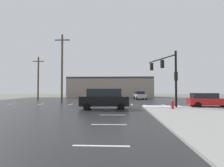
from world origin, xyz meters
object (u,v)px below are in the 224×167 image
at_px(utility_pole_far, 62,67).
at_px(utility_pole_distant, 38,77).
at_px(fire_hydrant, 173,105).
at_px(traffic_signal_mast, 167,71).
at_px(suv_black, 104,98).
at_px(sedan_red, 209,100).
at_px(sedan_silver, 140,95).

distance_m(utility_pole_far, utility_pole_distant, 10.09).
distance_m(fire_hydrant, utility_pole_far, 16.94).
bearing_deg(traffic_signal_mast, suv_black, 92.64).
bearing_deg(sedan_red, utility_pole_far, 165.72).
bearing_deg(utility_pole_far, traffic_signal_mast, -22.66).
xyz_separation_m(fire_hydrant, suv_black, (-6.60, 0.64, 0.55)).
distance_m(sedan_red, utility_pole_distant, 28.67).
relative_size(fire_hydrant, utility_pole_distant, 0.10).
bearing_deg(sedan_silver, utility_pole_far, -53.31).
height_order(sedan_red, suv_black, suv_black).
distance_m(fire_hydrant, utility_pole_distant, 26.40).
bearing_deg(traffic_signal_mast, sedan_red, -117.83).
height_order(suv_black, utility_pole_far, utility_pole_far).
relative_size(traffic_signal_mast, suv_black, 1.20).
bearing_deg(utility_pole_far, suv_black, -50.08).
xyz_separation_m(fire_hydrant, utility_pole_far, (-13.57, 8.97, 4.71)).
distance_m(sedan_red, utility_pole_far, 19.66).
height_order(fire_hydrant, sedan_silver, sedan_silver).
bearing_deg(suv_black, traffic_signal_mast, -164.75).
bearing_deg(sedan_red, utility_pole_distant, 156.48).
distance_m(traffic_signal_mast, utility_pole_far, 15.01).
bearing_deg(fire_hydrant, utility_pole_distant, 141.40).
bearing_deg(fire_hydrant, sedan_silver, 93.41).
height_order(sedan_silver, utility_pole_far, utility_pole_far).
bearing_deg(fire_hydrant, suv_black, 174.44).
bearing_deg(utility_pole_distant, sedan_red, -29.09).
bearing_deg(suv_black, utility_pole_distant, -53.82).
distance_m(sedan_silver, suv_black, 20.30).
bearing_deg(sedan_silver, sedan_red, 12.10).
relative_size(sedan_silver, utility_pole_far, 0.46).
bearing_deg(utility_pole_distant, sedan_silver, 11.48).
bearing_deg(sedan_silver, fire_hydrant, -2.17).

